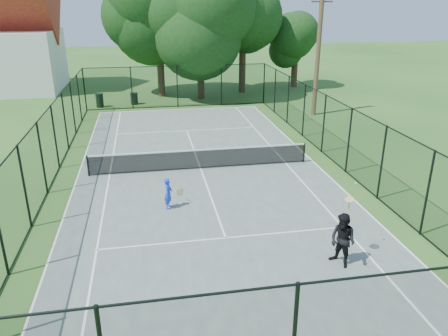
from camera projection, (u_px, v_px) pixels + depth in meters
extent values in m
plane|color=#23501B|center=(201.00, 170.00, 20.24)|extent=(120.00, 120.00, 0.00)
cube|color=#54635D|center=(201.00, 169.00, 20.23)|extent=(11.00, 24.00, 0.06)
cylinder|color=black|center=(88.00, 166.00, 19.22)|extent=(0.08, 0.08, 0.95)
cylinder|color=black|center=(304.00, 153.00, 20.87)|extent=(0.08, 0.08, 0.95)
cube|color=black|center=(201.00, 159.00, 20.04)|extent=(10.00, 0.03, 0.88)
cube|color=white|center=(200.00, 150.00, 19.88)|extent=(10.00, 0.05, 0.06)
cylinder|color=#332114|center=(161.00, 70.00, 35.05)|extent=(0.56, 0.56, 4.17)
sphere|color=black|center=(158.00, 18.00, 33.62)|extent=(7.53, 7.53, 7.53)
cylinder|color=#332114|center=(201.00, 74.00, 34.32)|extent=(0.56, 0.56, 3.77)
sphere|color=black|center=(200.00, 27.00, 33.03)|extent=(6.75, 6.75, 6.75)
cylinder|color=#332114|center=(242.00, 69.00, 36.62)|extent=(0.56, 0.56, 3.92)
sphere|color=black|center=(243.00, 25.00, 35.35)|extent=(6.23, 6.23, 6.23)
cylinder|color=#332114|center=(294.00, 73.00, 39.25)|extent=(0.56, 0.56, 2.49)
sphere|color=black|center=(296.00, 46.00, 38.40)|extent=(4.35, 4.35, 4.35)
cylinder|color=black|center=(100.00, 101.00, 31.89)|extent=(0.54, 0.54, 0.96)
cylinder|color=black|center=(99.00, 94.00, 31.71)|extent=(0.58, 0.58, 0.05)
cylinder|color=black|center=(134.00, 99.00, 32.79)|extent=(0.54, 0.54, 0.83)
cylinder|color=black|center=(134.00, 93.00, 32.63)|extent=(0.58, 0.58, 0.05)
cylinder|color=#4C3823|center=(318.00, 55.00, 28.55)|extent=(0.30, 0.30, 7.99)
cube|color=#4C3823|center=(322.00, 2.00, 27.37)|extent=(1.40, 0.10, 0.10)
imported|color=#1C3EF1|center=(168.00, 193.00, 16.21)|extent=(0.41, 0.51, 1.20)
torus|color=gold|center=(180.00, 192.00, 16.44)|extent=(0.27, 0.18, 0.29)
cylinder|color=silver|center=(180.00, 192.00, 16.44)|extent=(0.23, 0.15, 0.25)
imported|color=black|center=(343.00, 240.00, 12.60)|extent=(0.93, 1.00, 1.65)
torus|color=gold|center=(349.00, 199.00, 12.56)|extent=(0.30, 0.28, 0.14)
cylinder|color=silver|center=(349.00, 199.00, 12.56)|extent=(0.26, 0.24, 0.11)
sphere|color=#CCE526|center=(356.00, 183.00, 12.74)|extent=(0.07, 0.07, 0.07)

